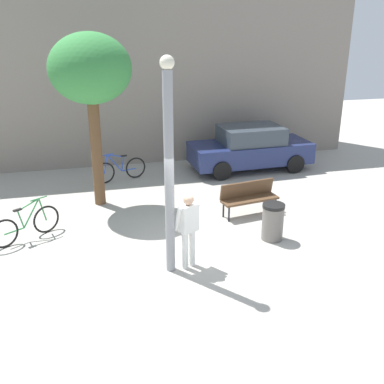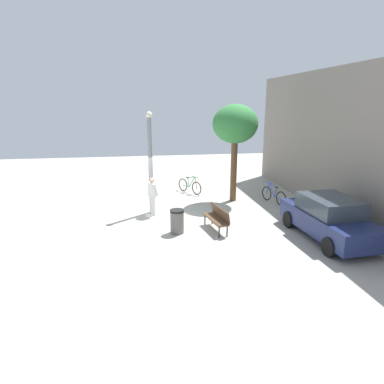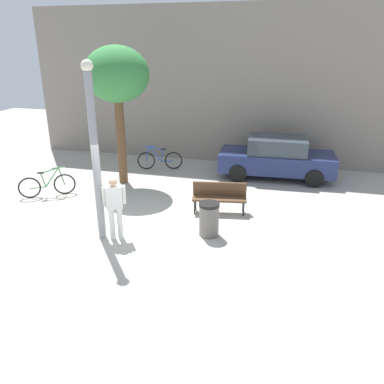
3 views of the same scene
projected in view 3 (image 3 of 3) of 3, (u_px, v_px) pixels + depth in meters
The scene contains 10 objects.
ground_plane at pixel (139, 236), 10.18m from camera, with size 36.00×36.00×0.00m, color #A8A399.
building_facade at pixel (210, 84), 16.71m from camera, with size 15.29×2.00×6.26m, color gray.
lamppost at pixel (95, 150), 9.31m from camera, with size 0.28×0.28×4.43m.
person_by_lamppost at pixel (115, 204), 9.73m from camera, with size 0.63×0.47×1.67m.
park_bench at pixel (219, 195), 11.49m from camera, with size 1.66×0.73×0.92m.
plaza_tree at pixel (117, 76), 12.85m from camera, with size 2.18×2.18×4.74m.
bicycle_green at pixel (48, 185), 12.76m from camera, with size 1.53×1.05×0.97m.
bicycle_blue at pixel (160, 160), 15.54m from camera, with size 1.75×0.57×0.97m.
parked_car_navy at pixel (276, 158), 14.43m from camera, with size 4.27×1.97×1.55m.
trash_bin at pixel (209, 219), 10.09m from camera, with size 0.54×0.54×0.91m.
Camera 3 is at (3.67, -8.42, 4.73)m, focal length 36.08 mm.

